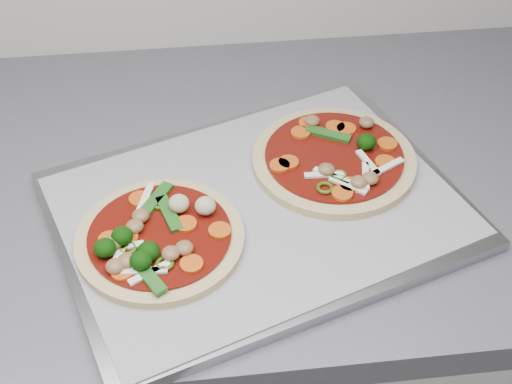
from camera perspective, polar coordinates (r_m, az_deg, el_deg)
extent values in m
cube|color=silver|center=(1.27, -1.27, -14.36)|extent=(3.60, 0.60, 0.86)
cube|color=#5D5D64|center=(0.92, -1.70, 0.86)|extent=(3.60, 0.60, 0.04)
cube|color=#959499|center=(0.84, 0.20, -1.50)|extent=(0.55, 0.47, 0.02)
cube|color=#9F9EA4|center=(0.84, 0.21, -1.08)|extent=(0.53, 0.45, 0.00)
cylinder|color=tan|center=(0.80, -7.68, -3.74)|extent=(0.23, 0.23, 0.01)
cylinder|color=#601406|center=(0.79, -7.73, -3.41)|extent=(0.19, 0.19, 0.00)
cylinder|color=orange|center=(0.79, -11.64, -3.76)|extent=(0.04, 0.04, 0.00)
cube|color=white|center=(0.78, -10.72, -4.35)|extent=(0.05, 0.01, 0.00)
cube|color=#276121|center=(0.75, -8.68, -6.58)|extent=(0.04, 0.06, 0.00)
cylinder|color=orange|center=(0.75, -5.18, -5.76)|extent=(0.03, 0.03, 0.00)
cylinder|color=orange|center=(0.79, -10.29, -3.60)|extent=(0.04, 0.04, 0.00)
torus|color=#34520B|center=(0.78, -12.06, -4.51)|extent=(0.02, 0.02, 0.00)
torus|color=#34520B|center=(0.78, -10.78, -4.19)|extent=(0.02, 0.02, 0.00)
torus|color=#34520B|center=(0.76, -7.32, -5.71)|extent=(0.02, 0.02, 0.00)
ellipsoid|color=#113606|center=(0.75, -9.20, -5.44)|extent=(0.03, 0.03, 0.02)
ellipsoid|color=brown|center=(0.76, -5.76, -4.47)|extent=(0.02, 0.02, 0.01)
torus|color=#34520B|center=(0.82, -7.69, -0.89)|extent=(0.02, 0.02, 0.00)
cube|color=white|center=(0.78, -10.51, -4.18)|extent=(0.02, 0.05, 0.00)
cube|color=white|center=(0.83, -8.82, -0.41)|extent=(0.02, 0.05, 0.00)
cylinder|color=orange|center=(0.76, -10.62, -6.27)|extent=(0.03, 0.03, 0.00)
cube|color=#276121|center=(0.83, -8.03, -0.59)|extent=(0.04, 0.06, 0.00)
torus|color=#34520B|center=(0.78, -10.24, -4.46)|extent=(0.03, 0.03, 0.00)
ellipsoid|color=#113606|center=(0.78, -10.67, -3.49)|extent=(0.03, 0.03, 0.02)
ellipsoid|color=beige|center=(0.80, -4.08, -1.11)|extent=(0.03, 0.03, 0.02)
cylinder|color=orange|center=(0.78, -2.92, -3.10)|extent=(0.03, 0.03, 0.00)
ellipsoid|color=brown|center=(0.76, -11.22, -5.84)|extent=(0.03, 0.03, 0.01)
ellipsoid|color=#113606|center=(0.77, -12.00, -4.40)|extent=(0.03, 0.03, 0.02)
ellipsoid|color=brown|center=(0.80, -9.22, -1.89)|extent=(0.03, 0.03, 0.01)
ellipsoid|color=brown|center=(0.76, -6.84, -4.89)|extent=(0.03, 0.03, 0.01)
ellipsoid|color=brown|center=(0.79, -9.68, -2.73)|extent=(0.02, 0.02, 0.01)
cylinder|color=orange|center=(0.83, -9.29, -0.56)|extent=(0.03, 0.03, 0.00)
ellipsoid|color=brown|center=(0.76, -10.33, -5.43)|extent=(0.03, 0.03, 0.01)
ellipsoid|color=#113606|center=(0.76, -8.59, -4.70)|extent=(0.03, 0.03, 0.02)
cube|color=#276121|center=(0.81, -6.97, -1.73)|extent=(0.03, 0.06, 0.00)
ellipsoid|color=brown|center=(0.78, -11.32, -3.97)|extent=(0.02, 0.02, 0.01)
cylinder|color=orange|center=(0.79, -5.64, -2.57)|extent=(0.03, 0.03, 0.00)
cube|color=white|center=(0.75, -8.52, -6.42)|extent=(0.05, 0.03, 0.00)
cube|color=white|center=(0.75, -8.91, -6.27)|extent=(0.05, 0.01, 0.00)
ellipsoid|color=beige|center=(0.81, -6.19, -0.92)|extent=(0.03, 0.03, 0.02)
cylinder|color=tan|center=(0.89, 6.24, 2.57)|extent=(0.24, 0.24, 0.01)
cylinder|color=#601406|center=(0.89, 6.27, 2.93)|extent=(0.21, 0.21, 0.00)
cylinder|color=orange|center=(0.86, 1.91, 2.13)|extent=(0.03, 0.03, 0.00)
cylinder|color=orange|center=(0.92, 6.35, 5.20)|extent=(0.03, 0.03, 0.00)
cube|color=white|center=(0.84, 7.38, 0.52)|extent=(0.04, 0.04, 0.00)
cylinder|color=orange|center=(0.88, 10.30, 2.36)|extent=(0.03, 0.03, 0.00)
cylinder|color=orange|center=(0.87, 2.63, 2.38)|extent=(0.03, 0.03, 0.00)
cube|color=#276121|center=(0.91, 5.81, 4.62)|extent=(0.06, 0.04, 0.00)
cube|color=white|center=(0.86, 8.76, 1.26)|extent=(0.02, 0.05, 0.00)
cylinder|color=orange|center=(0.93, 4.21, 5.52)|extent=(0.03, 0.03, 0.00)
cylinder|color=orange|center=(0.91, 3.58, 4.75)|extent=(0.03, 0.03, 0.00)
torus|color=#34520B|center=(0.85, 6.64, 1.31)|extent=(0.02, 0.02, 0.00)
ellipsoid|color=brown|center=(0.92, 4.51, 5.71)|extent=(0.03, 0.03, 0.01)
ellipsoid|color=brown|center=(0.85, 5.66, 1.81)|extent=(0.02, 0.02, 0.01)
cube|color=white|center=(0.87, 10.49, 1.99)|extent=(0.05, 0.03, 0.00)
torus|color=#34520B|center=(0.83, 5.54, 0.33)|extent=(0.02, 0.02, 0.00)
ellipsoid|color=brown|center=(0.85, 9.13, 1.09)|extent=(0.03, 0.03, 0.01)
cylinder|color=orange|center=(0.84, 7.50, 0.57)|extent=(0.03, 0.03, 0.00)
cube|color=white|center=(0.85, 6.09, 1.28)|extent=(0.04, 0.04, 0.00)
cylinder|color=orange|center=(0.92, 7.24, 5.03)|extent=(0.03, 0.03, 0.00)
ellipsoid|color=brown|center=(0.93, 8.84, 5.53)|extent=(0.03, 0.03, 0.01)
cube|color=white|center=(0.87, 8.96, 2.34)|extent=(0.02, 0.05, 0.00)
cylinder|color=orange|center=(0.83, 6.91, -0.11)|extent=(0.03, 0.03, 0.00)
cube|color=white|center=(0.85, 5.49, 1.38)|extent=(0.05, 0.01, 0.00)
cylinder|color=orange|center=(0.91, 10.47, 3.81)|extent=(0.03, 0.03, 0.00)
ellipsoid|color=brown|center=(0.84, 8.22, 0.79)|extent=(0.02, 0.02, 0.01)
ellipsoid|color=#113606|center=(0.89, 8.83, 4.00)|extent=(0.03, 0.03, 0.02)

